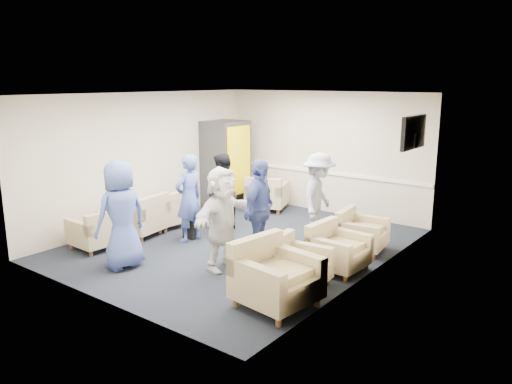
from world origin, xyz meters
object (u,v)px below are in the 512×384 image
Objects in this scene: person_front_right at (222,218)px; armchair_right_far at (359,234)px; armchair_left_near at (97,232)px; armchair_corner at (267,196)px; armchair_right_midnear at (295,266)px; person_mid_right at (259,210)px; person_back_right at (318,197)px; person_back_left at (222,193)px; vending_machine at (226,164)px; person_mid_left at (189,198)px; armchair_left_mid at (141,218)px; armchair_left_far at (164,212)px; armchair_right_near at (273,279)px; person_front_left at (121,215)px; armchair_right_midfar at (336,251)px.

armchair_right_far is at bearing -35.24° from person_front_right.
armchair_left_near is 0.73× the size of armchair_corner.
armchair_right_midnear is 0.51× the size of person_mid_right.
armchair_corner is at bearing 23.13° from person_front_right.
armchair_right_far is 1.01m from person_back_right.
person_back_left is 1.90m from person_back_right.
vending_machine is 2.77m from person_mid_left.
armchair_left_mid reaches higher than armchair_left_near.
armchair_left_mid is at bearing -66.64° from person_mid_left.
armchair_left_far is 0.53× the size of person_mid_left.
armchair_left_far is (-0.03, 1.61, 0.01)m from armchair_left_near.
person_mid_right is (2.59, 0.33, 0.50)m from armchair_left_mid.
armchair_right_midnear is (3.70, 0.71, 0.01)m from armchair_left_near.
armchair_left_mid is 0.92× the size of armchair_right_near.
person_mid_left is 1.54m from person_front_right.
person_front_left reaches higher than armchair_right_midnear.
person_back_right reaches higher than armchair_corner.
person_front_left is (0.28, -4.28, 0.53)m from armchair_corner.
vending_machine is 2.18m from person_back_left.
armchair_right_far is at bearing -7.08° from armchair_right_midnear.
armchair_left_far is 2.27m from person_front_left.
vending_machine is (-1.05, -0.20, 0.67)m from armchair_corner.
vending_machine is at bearing 37.77° from person_front_right.
person_back_right is at bearing 128.85° from armchair_corner.
armchair_corner is at bearing 165.01° from person_back_left.
armchair_right_near is 0.65× the size of person_mid_left.
armchair_left_near is 3.80m from armchair_right_near.
person_front_left is (1.08, -0.29, 0.56)m from armchair_left_near.
armchair_left_near is 4.19m from armchair_right_midfar.
person_mid_right is at bearing -41.02° from vending_machine.
armchair_right_near is 2.78m from person_front_left.
person_mid_right reaches higher than armchair_right_midnear.
armchair_right_near is (3.83, -1.59, 0.06)m from armchair_left_far.
armchair_left_mid is 1.61m from person_back_left.
person_mid_right is (-1.11, 0.61, 0.53)m from armchair_right_midnear.
vending_machine is (-0.21, 2.18, 0.69)m from armchair_left_far.
person_back_right reaches higher than armchair_left_mid.
armchair_right_far is 0.49× the size of person_front_left.
armchair_left_far is 2.64m from person_front_right.
vending_machine is (-3.98, 1.06, 0.70)m from armchair_right_far.
person_mid_right is 1.03× the size of person_front_right.
person_back_left is at bearing 176.88° from person_mid_left.
vending_machine is at bearing 45.85° from armchair_right_midnear.
armchair_right_near is 1.63m from armchair_right_midfar.
armchair_right_midnear is at bearing -37.96° from vending_machine.
vending_machine is 1.29× the size of person_back_left.
person_front_left is (-2.72, -0.31, 0.49)m from armchair_right_near.
person_mid_right is at bearing 133.86° from armchair_right_far.
person_back_left reaches higher than armchair_right_far.
person_front_left is (1.08, -1.29, 0.52)m from armchair_left_mid.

